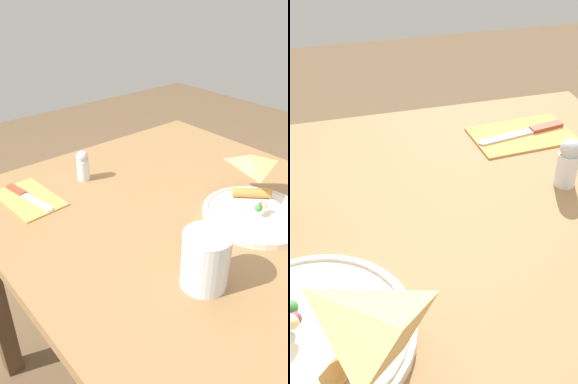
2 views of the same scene
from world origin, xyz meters
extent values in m
plane|color=brown|center=(0.00, 0.00, 0.00)|extent=(6.00, 6.00, 0.00)
cube|color=olive|center=(0.00, 0.00, 0.72)|extent=(0.93, 0.88, 0.03)
cube|color=#4C3823|center=(-0.42, 0.39, 0.35)|extent=(0.06, 0.06, 0.70)
cylinder|color=silver|center=(0.14, 0.10, 0.74)|extent=(0.25, 0.25, 0.02)
torus|color=silver|center=(0.14, 0.10, 0.75)|extent=(0.24, 0.24, 0.01)
pyramid|color=#E0B266|center=(0.14, 0.10, 0.76)|extent=(0.16, 0.16, 0.02)
cylinder|color=#C68942|center=(0.10, 0.14, 0.76)|extent=(0.08, 0.08, 0.02)
sphere|color=#EFDB93|center=(0.16, 0.10, 0.78)|extent=(0.02, 0.02, 0.02)
sphere|color=#7A4256|center=(0.16, 0.10, 0.78)|extent=(0.02, 0.02, 0.02)
sphere|color=#388433|center=(0.16, 0.08, 0.78)|extent=(0.02, 0.02, 0.02)
cylinder|color=white|center=(0.21, -0.16, 0.79)|extent=(0.09, 0.09, 0.11)
cylinder|color=white|center=(0.21, -0.16, 0.77)|extent=(0.08, 0.08, 0.07)
torus|color=white|center=(0.21, -0.16, 0.84)|extent=(0.09, 0.09, 0.00)
cube|color=#E59E4C|center=(-0.28, -0.28, 0.74)|extent=(0.20, 0.13, 0.00)
cube|color=#99422D|center=(-0.34, -0.29, 0.74)|extent=(0.07, 0.03, 0.01)
cube|color=silver|center=(-0.25, -0.27, 0.74)|extent=(0.11, 0.04, 0.00)
ellipsoid|color=silver|center=(-0.20, -0.26, 0.74)|extent=(0.02, 0.02, 0.00)
cylinder|color=white|center=(-0.28, -0.11, 0.76)|extent=(0.04, 0.04, 0.06)
sphere|color=silver|center=(-0.28, -0.11, 0.80)|extent=(0.03, 0.03, 0.03)
camera|label=1|loc=(0.54, -0.58, 1.24)|focal=35.00mm
camera|label=2|loc=(0.09, 0.47, 1.21)|focal=45.00mm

